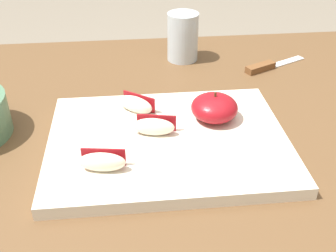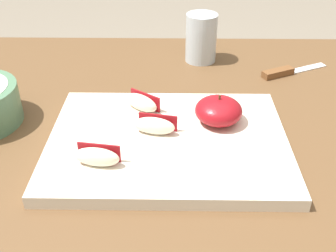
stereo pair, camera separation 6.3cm
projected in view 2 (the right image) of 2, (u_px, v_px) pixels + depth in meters
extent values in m
cube|color=brown|center=(156.00, 127.00, 0.73)|extent=(1.36, 0.77, 0.03)
cube|color=beige|center=(168.00, 142.00, 0.65)|extent=(0.37, 0.28, 0.02)
ellipsoid|color=maroon|center=(219.00, 111.00, 0.67)|extent=(0.08, 0.08, 0.04)
cylinder|color=#4C3319|center=(220.00, 98.00, 0.66)|extent=(0.00, 0.00, 0.01)
ellipsoid|color=#F4EACC|center=(97.00, 157.00, 0.58)|extent=(0.07, 0.03, 0.03)
cube|color=maroon|center=(99.00, 152.00, 0.59)|extent=(0.06, 0.01, 0.03)
ellipsoid|color=#F4EACC|center=(156.00, 126.00, 0.64)|extent=(0.07, 0.03, 0.03)
cube|color=maroon|center=(158.00, 122.00, 0.65)|extent=(0.06, 0.01, 0.03)
ellipsoid|color=#F4EACC|center=(141.00, 103.00, 0.70)|extent=(0.07, 0.06, 0.03)
cube|color=maroon|center=(145.00, 100.00, 0.71)|extent=(0.05, 0.04, 0.03)
cube|color=silver|center=(307.00, 68.00, 0.89)|extent=(0.09, 0.06, 0.00)
cube|color=brown|center=(278.00, 73.00, 0.86)|extent=(0.07, 0.05, 0.01)
cylinder|color=silver|center=(201.00, 38.00, 0.90)|extent=(0.07, 0.07, 0.10)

